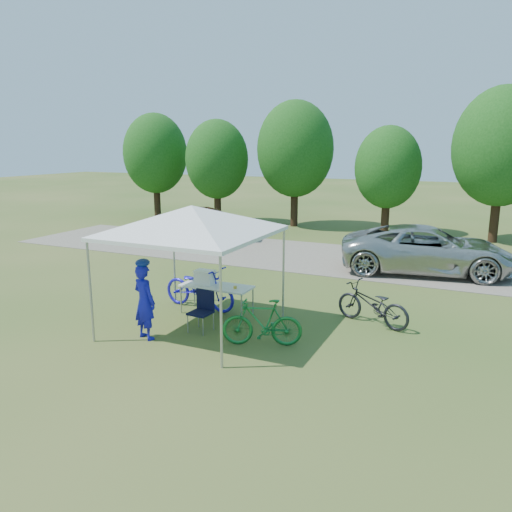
{
  "coord_description": "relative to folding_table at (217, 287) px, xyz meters",
  "views": [
    {
      "loc": [
        5.58,
        -8.88,
        3.97
      ],
      "look_at": [
        0.57,
        2.0,
        1.29
      ],
      "focal_mm": 35.0,
      "sensor_mm": 36.0,
      "label": 1
    }
  ],
  "objects": [
    {
      "name": "minivan",
      "position": [
        4.12,
        6.21,
        0.09
      ],
      "size": [
        5.62,
        3.26,
        1.47
      ],
      "primitive_type": "imported",
      "rotation": [
        0.0,
        0.0,
        1.73
      ],
      "color": "#B5B6B1",
      "rests_on": "gravel_strip"
    },
    {
      "name": "sedan",
      "position": [
        -5.03,
        8.32,
        0.01
      ],
      "size": [
        4.18,
        2.63,
        1.3
      ],
      "primitive_type": "imported",
      "rotation": [
        0.0,
        0.0,
        1.92
      ],
      "color": "#560E12",
      "rests_on": "gravel_strip"
    },
    {
      "name": "cyclist",
      "position": [
        -0.59,
        -1.98,
        0.13
      ],
      "size": [
        0.67,
        0.53,
        1.59
      ],
      "primitive_type": "imported",
      "rotation": [
        0.0,
        0.0,
        2.85
      ],
      "color": "#1516B0",
      "rests_on": "ground"
    },
    {
      "name": "treeline",
      "position": [
        -0.26,
        12.97,
        2.87
      ],
      "size": [
        24.89,
        4.28,
        6.3
      ],
      "color": "#382314",
      "rests_on": "ground"
    },
    {
      "name": "bike_green",
      "position": [
        1.77,
        -1.31,
        -0.18
      ],
      "size": [
        1.67,
        1.0,
        0.97
      ],
      "primitive_type": "imported",
      "rotation": [
        0.0,
        0.0,
        -1.21
      ],
      "color": "#186C2D",
      "rests_on": "ground"
    },
    {
      "name": "gravel_strip",
      "position": [
        0.03,
        6.93,
        -0.65
      ],
      "size": [
        24.0,
        5.0,
        0.02
      ],
      "primitive_type": "cube",
      "color": "gray",
      "rests_on": "ground"
    },
    {
      "name": "bike_blue",
      "position": [
        -0.59,
        0.2,
        -0.13
      ],
      "size": [
        2.08,
        0.89,
        1.06
      ],
      "primitive_type": "imported",
      "rotation": [
        0.0,
        0.0,
        1.48
      ],
      "color": "#1E17CD",
      "rests_on": "ground"
    },
    {
      "name": "folding_chair",
      "position": [
        0.25,
        -1.06,
        -0.14
      ],
      "size": [
        0.48,
        0.5,
        0.89
      ],
      "rotation": [
        0.0,
        0.0,
        -0.07
      ],
      "color": "black",
      "rests_on": "ground"
    },
    {
      "name": "ice_cream_cup",
      "position": [
        0.52,
        -0.05,
        0.07
      ],
      "size": [
        0.08,
        0.08,
        0.06
      ],
      "primitive_type": "cylinder",
      "color": "gold",
      "rests_on": "folding_table"
    },
    {
      "name": "ground",
      "position": [
        0.03,
        -1.07,
        -0.66
      ],
      "size": [
        100.0,
        100.0,
        0.0
      ],
      "primitive_type": "plane",
      "color": "#2D5119",
      "rests_on": "ground"
    },
    {
      "name": "canopy",
      "position": [
        0.03,
        -1.07,
        1.99
      ],
      "size": [
        4.53,
        4.53,
        3.0
      ],
      "color": "#A5A5AA",
      "rests_on": "ground"
    },
    {
      "name": "bike_dark",
      "position": [
        3.53,
        0.82,
        -0.19
      ],
      "size": [
        1.91,
        1.19,
        0.95
      ],
      "primitive_type": "imported",
      "rotation": [
        0.0,
        0.0,
        -1.91
      ],
      "color": "black",
      "rests_on": "ground"
    },
    {
      "name": "cooler",
      "position": [
        -0.32,
        0.0,
        0.21
      ],
      "size": [
        0.46,
        0.32,
        0.34
      ],
      "color": "white",
      "rests_on": "folding_table"
    },
    {
      "name": "folding_table",
      "position": [
        0.0,
        0.0,
        0.0
      ],
      "size": [
        1.72,
        0.72,
        0.71
      ],
      "color": "white",
      "rests_on": "ground"
    }
  ]
}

